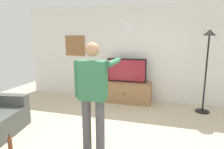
# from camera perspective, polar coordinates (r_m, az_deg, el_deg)

# --- Properties ---
(back_wall) EXTENTS (6.40, 0.10, 2.70)m
(back_wall) POSITION_cam_1_polar(r_m,az_deg,el_deg) (5.55, 5.03, 6.34)
(back_wall) COLOR silver
(back_wall) RESTS_ON ground_plane
(tv_stand) EXTENTS (1.40, 0.48, 0.58)m
(tv_stand) POSITION_cam_1_polar(r_m,az_deg,el_deg) (5.40, 4.08, -5.25)
(tv_stand) COLOR #997047
(tv_stand) RESTS_ON ground_plane
(television) EXTENTS (1.09, 0.07, 0.65)m
(television) POSITION_cam_1_polar(r_m,az_deg,el_deg) (5.31, 4.27, 1.25)
(television) COLOR black
(television) RESTS_ON tv_stand
(wall_clock) EXTENTS (0.33, 0.03, 0.33)m
(wall_clock) POSITION_cam_1_polar(r_m,az_deg,el_deg) (5.48, 4.99, 14.02)
(wall_clock) COLOR white
(framed_picture) EXTENTS (0.64, 0.04, 0.61)m
(framed_picture) POSITION_cam_1_polar(r_m,az_deg,el_deg) (6.02, -10.87, 8.44)
(framed_picture) COLOR olive
(floor_lamp) EXTENTS (0.32, 0.32, 1.97)m
(floor_lamp) POSITION_cam_1_polar(r_m,az_deg,el_deg) (4.97, 26.56, 5.43)
(floor_lamp) COLOR black
(floor_lamp) RESTS_ON ground_plane
(person_standing_nearer_lamp) EXTENTS (0.59, 0.78, 1.72)m
(person_standing_nearer_lamp) POSITION_cam_1_polar(r_m,az_deg,el_deg) (2.95, -5.65, -5.06)
(person_standing_nearer_lamp) COLOR #4C4C51
(person_standing_nearer_lamp) RESTS_ON ground_plane
(beverage_bottle) EXTENTS (0.07, 0.07, 0.34)m
(beverage_bottle) POSITION_cam_1_polar(r_m,az_deg,el_deg) (3.54, -28.03, -18.19)
(beverage_bottle) COLOR #592D19
(beverage_bottle) RESTS_ON ground_plane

